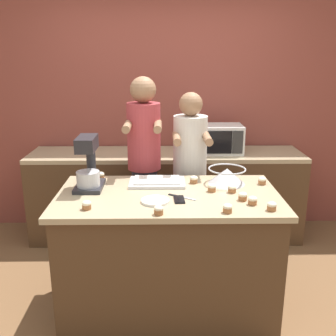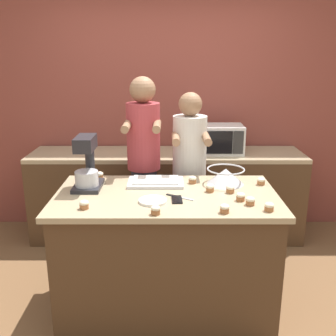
% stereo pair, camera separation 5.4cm
% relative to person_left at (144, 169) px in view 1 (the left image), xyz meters
% --- Properties ---
extents(ground_plane, '(16.00, 16.00, 0.00)m').
position_rel_person_left_xyz_m(ground_plane, '(0.20, -0.66, -0.93)').
color(ground_plane, brown).
extents(back_wall, '(10.00, 0.06, 2.70)m').
position_rel_person_left_xyz_m(back_wall, '(0.20, 0.97, 0.42)').
color(back_wall, brown).
rests_on(back_wall, ground_plane).
extents(island_counter, '(1.59, 0.87, 0.94)m').
position_rel_person_left_xyz_m(island_counter, '(0.20, -0.66, -0.46)').
color(island_counter, '#4C331E').
rests_on(island_counter, ground_plane).
extents(back_counter, '(2.80, 0.60, 0.92)m').
position_rel_person_left_xyz_m(back_counter, '(0.20, 0.62, -0.47)').
color(back_counter, '#4C331E').
rests_on(back_counter, ground_plane).
extents(person_left, '(0.31, 0.48, 1.72)m').
position_rel_person_left_xyz_m(person_left, '(0.00, 0.00, 0.00)').
color(person_left, '#33384C').
rests_on(person_left, ground_plane).
extents(person_right, '(0.31, 0.49, 1.59)m').
position_rel_person_left_xyz_m(person_right, '(0.40, -0.00, -0.08)').
color(person_right, '#232328').
rests_on(person_right, ground_plane).
extents(stand_mixer, '(0.20, 0.30, 0.39)m').
position_rel_person_left_xyz_m(stand_mixer, '(-0.39, -0.53, 0.18)').
color(stand_mixer, '#232328').
rests_on(stand_mixer, island_counter).
extents(mixing_bowl, '(0.29, 0.29, 0.12)m').
position_rel_person_left_xyz_m(mixing_bowl, '(0.65, -0.43, 0.07)').
color(mixing_bowl, '#BCBCC1').
rests_on(mixing_bowl, island_counter).
extents(baking_tray, '(0.42, 0.26, 0.04)m').
position_rel_person_left_xyz_m(baking_tray, '(0.12, -0.44, 0.02)').
color(baking_tray, silver).
rests_on(baking_tray, island_counter).
extents(microwave_oven, '(0.52, 0.33, 0.29)m').
position_rel_person_left_xyz_m(microwave_oven, '(0.71, 0.61, 0.13)').
color(microwave_oven, silver).
rests_on(microwave_oven, back_counter).
extents(cell_phone, '(0.08, 0.15, 0.01)m').
position_rel_person_left_xyz_m(cell_phone, '(0.27, -0.79, 0.01)').
color(cell_phone, black).
rests_on(cell_phone, island_counter).
extents(small_plate, '(0.19, 0.19, 0.02)m').
position_rel_person_left_xyz_m(small_plate, '(0.11, -0.82, 0.02)').
color(small_plate, white).
rests_on(small_plate, island_counter).
extents(knife, '(0.19, 0.13, 0.01)m').
position_rel_person_left_xyz_m(knife, '(0.28, -0.73, 0.01)').
color(knife, '#BCBCC1').
rests_on(knife, island_counter).
extents(cupcake_0, '(0.06, 0.06, 0.06)m').
position_rel_person_left_xyz_m(cupcake_0, '(0.57, -1.01, 0.04)').
color(cupcake_0, '#9E6038').
rests_on(cupcake_0, island_counter).
extents(cupcake_1, '(0.06, 0.06, 0.06)m').
position_rel_person_left_xyz_m(cupcake_1, '(-0.33, -0.94, 0.04)').
color(cupcake_1, '#9E6038').
rests_on(cupcake_1, island_counter).
extents(cupcake_2, '(0.06, 0.06, 0.06)m').
position_rel_person_left_xyz_m(cupcake_2, '(0.40, -0.42, 0.04)').
color(cupcake_2, '#9E6038').
rests_on(cupcake_2, island_counter).
extents(cupcake_3, '(0.06, 0.06, 0.06)m').
position_rel_person_left_xyz_m(cupcake_3, '(0.71, -0.80, 0.04)').
color(cupcake_3, '#9E6038').
rests_on(cupcake_3, island_counter).
extents(cupcake_4, '(0.06, 0.06, 0.06)m').
position_rel_person_left_xyz_m(cupcake_4, '(0.92, -0.46, 0.04)').
color(cupcake_4, '#9E6038').
rests_on(cupcake_4, island_counter).
extents(cupcake_5, '(0.06, 0.06, 0.06)m').
position_rel_person_left_xyz_m(cupcake_5, '(0.13, -1.03, 0.04)').
color(cupcake_5, '#9E6038').
rests_on(cupcake_5, island_counter).
extents(cupcake_6, '(0.06, 0.06, 0.06)m').
position_rel_person_left_xyz_m(cupcake_6, '(0.52, -0.62, 0.04)').
color(cupcake_6, '#9E6038').
rests_on(cupcake_6, island_counter).
extents(cupcake_7, '(0.06, 0.06, 0.06)m').
position_rel_person_left_xyz_m(cupcake_7, '(0.76, -0.88, 0.04)').
color(cupcake_7, '#9E6038').
rests_on(cupcake_7, island_counter).
extents(cupcake_8, '(0.06, 0.06, 0.06)m').
position_rel_person_left_xyz_m(cupcake_8, '(-0.34, -0.31, 0.04)').
color(cupcake_8, '#9E6038').
rests_on(cupcake_8, island_counter).
extents(cupcake_9, '(0.06, 0.06, 0.06)m').
position_rel_person_left_xyz_m(cupcake_9, '(0.66, -0.64, 0.04)').
color(cupcake_9, '#9E6038').
rests_on(cupcake_9, island_counter).
extents(cupcake_10, '(0.06, 0.06, 0.06)m').
position_rel_person_left_xyz_m(cupcake_10, '(0.86, -0.98, 0.04)').
color(cupcake_10, '#9E6038').
rests_on(cupcake_10, island_counter).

